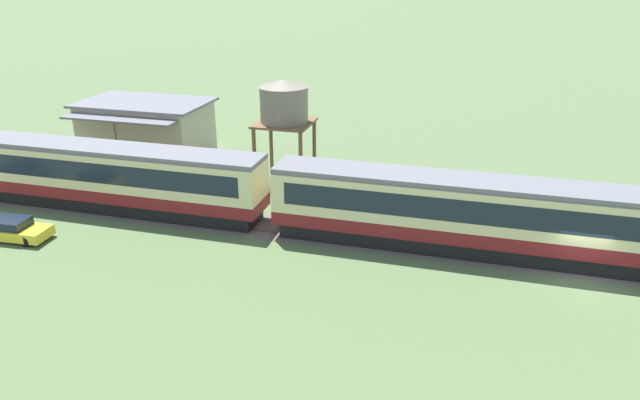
{
  "coord_description": "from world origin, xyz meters",
  "views": [
    {
      "loc": [
        -6.03,
        -28.25,
        14.97
      ],
      "look_at": [
        -14.53,
        2.42,
        1.79
      ],
      "focal_mm": 32.0,
      "sensor_mm": 36.0,
      "label": 1
    }
  ],
  "objects_px": {
    "station_building": "(147,128)",
    "water_tower": "(284,104)",
    "parked_car_yellow": "(12,229)",
    "passenger_train": "(274,191)"
  },
  "relations": [
    {
      "from": "passenger_train",
      "to": "water_tower",
      "type": "relative_size",
      "value": 11.52
    },
    {
      "from": "parked_car_yellow",
      "to": "passenger_train",
      "type": "bearing_deg",
      "value": 17.78
    },
    {
      "from": "passenger_train",
      "to": "water_tower",
      "type": "xyz_separation_m",
      "value": [
        -2.01,
        7.97,
        3.44
      ]
    },
    {
      "from": "passenger_train",
      "to": "water_tower",
      "type": "height_order",
      "value": "water_tower"
    },
    {
      "from": "station_building",
      "to": "parked_car_yellow",
      "type": "xyz_separation_m",
      "value": [
        0.69,
        -16.27,
        -1.74
      ]
    },
    {
      "from": "passenger_train",
      "to": "station_building",
      "type": "relative_size",
      "value": 8.31
    },
    {
      "from": "passenger_train",
      "to": "station_building",
      "type": "xyz_separation_m",
      "value": [
        -15.09,
        10.7,
        -0.04
      ]
    },
    {
      "from": "station_building",
      "to": "parked_car_yellow",
      "type": "relative_size",
      "value": 2.32
    },
    {
      "from": "station_building",
      "to": "water_tower",
      "type": "relative_size",
      "value": 1.39
    },
    {
      "from": "parked_car_yellow",
      "to": "water_tower",
      "type": "bearing_deg",
      "value": 44.16
    }
  ]
}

